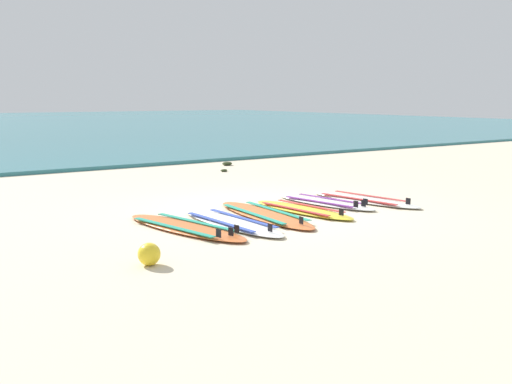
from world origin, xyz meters
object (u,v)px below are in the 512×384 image
at_px(surfboard_3, 302,210).
at_px(surfboard_4, 325,202).
at_px(surfboard_1, 231,222).
at_px(beach_ball, 149,254).
at_px(surfboard_5, 364,200).
at_px(surfboard_2, 264,214).
at_px(surfboard_0, 185,227).

height_order(surfboard_3, surfboard_4, same).
height_order(surfboard_1, surfboard_4, same).
bearing_deg(surfboard_3, beach_ball, -156.47).
bearing_deg(surfboard_5, surfboard_1, -174.31).
relative_size(surfboard_2, surfboard_5, 1.07).
bearing_deg(surfboard_3, surfboard_0, -178.00).
height_order(surfboard_3, beach_ball, beach_ball).
xyz_separation_m(surfboard_2, surfboard_4, (1.51, 0.28, 0.00)).
distance_m(surfboard_1, beach_ball, 2.24).
bearing_deg(beach_ball, surfboard_3, 23.53).
distance_m(surfboard_2, beach_ball, 2.99).
bearing_deg(beach_ball, surfboard_1, 34.73).
bearing_deg(beach_ball, surfboard_4, 23.28).
bearing_deg(surfboard_5, surfboard_2, -177.61).
relative_size(surfboard_5, beach_ball, 9.09).
bearing_deg(surfboard_2, beach_ball, -150.21).
height_order(surfboard_2, surfboard_4, same).
distance_m(surfboard_5, beach_ball, 5.14).
height_order(surfboard_1, surfboard_2, same).
height_order(surfboard_4, beach_ball, beach_ball).
relative_size(surfboard_0, surfboard_5, 1.07).
height_order(surfboard_2, surfboard_5, same).
distance_m(surfboard_1, surfboard_2, 0.78).
distance_m(surfboard_0, surfboard_5, 3.78).
xyz_separation_m(surfboard_3, surfboard_4, (0.75, 0.31, 0.00)).
bearing_deg(beach_ball, surfboard_0, 51.04).
bearing_deg(surfboard_0, surfboard_5, 3.04).
distance_m(surfboard_0, surfboard_3, 2.23).
bearing_deg(surfboard_0, surfboard_4, 7.35).
height_order(surfboard_0, surfboard_1, same).
distance_m(surfboard_2, surfboard_5, 2.30).
xyz_separation_m(surfboard_4, surfboard_5, (0.79, -0.18, -0.00)).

